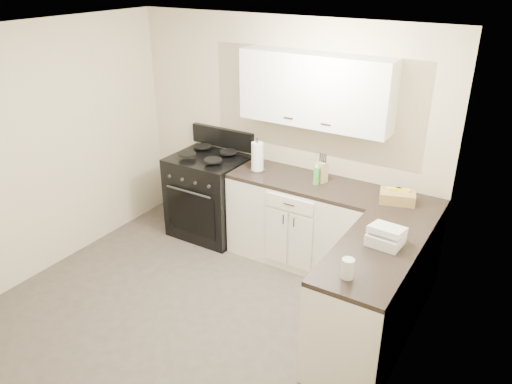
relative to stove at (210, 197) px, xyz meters
The scene contains 19 objects.
floor 1.73m from the stove, 62.26° to the right, with size 3.60×3.60×0.00m, color #473F38.
ceiling 2.63m from the stove, 62.26° to the right, with size 3.60×3.60×0.00m, color white.
wall_back 1.15m from the stove, 22.74° to the left, with size 3.60×3.60×0.00m, color beige.
wall_right 3.07m from the stove, 29.80° to the right, with size 3.60×3.60×0.00m, color beige.
wall_left 1.96m from the stove, 124.78° to the right, with size 3.60×3.60×0.00m, color beige.
base_cabinets_back 1.20m from the stove, ahead, with size 1.55×0.60×0.90m, color white.
base_cabinets_right 2.36m from the stove, 15.36° to the right, with size 0.60×1.90×0.90m, color white.
countertop_back 1.29m from the stove, ahead, with size 1.55×0.60×0.04m, color black.
countertop_right 2.40m from the stove, 15.36° to the right, with size 0.60×1.90×0.04m, color black.
upper_cabinets 1.84m from the stove, ahead, with size 1.55×0.30×0.70m, color white.
stove is the anchor object (origin of this frame).
knife_block 1.49m from the stove, ahead, with size 0.10×0.09×0.21m, color #DAB486.
paper_towel 0.91m from the stove, ahead, with size 0.13×0.13×0.31m, color white.
soap_bottle 1.46m from the stove, ahead, with size 0.06×0.06×0.18m, color green.
wicker_basket 2.22m from the stove, ahead, with size 0.32×0.21×0.11m, color #A78B4F.
countertop_grill 2.49m from the stove, 18.47° to the right, with size 0.26×0.24×0.09m, color white.
glass_jar 2.67m from the stove, 31.41° to the right, with size 0.09×0.09×0.15m, color silver.
oven_mitt_near 2.29m from the stove, 31.40° to the right, with size 0.02×0.15×0.26m, color black.
oven_mitt_far 2.13m from the stove, 23.52° to the right, with size 0.02×0.16×0.28m, color black.
Camera 1 is at (2.44, -2.73, 2.98)m, focal length 35.00 mm.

